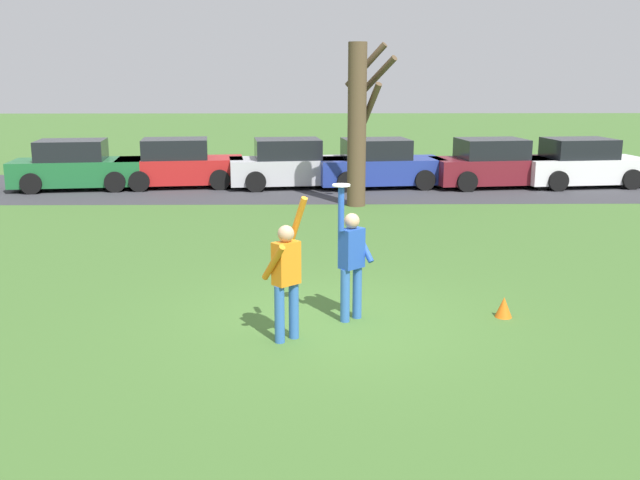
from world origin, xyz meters
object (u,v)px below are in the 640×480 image
object	(u,v)px
parked_car_green	(76,167)
parked_car_red	(179,165)
parked_car_maroon	(494,165)
parked_car_blue	(379,165)
frisbee_disc	(341,185)
field_cone_orange	(504,307)
parked_car_white	(581,164)
parked_car_silver	(291,165)
person_defender	(286,273)
person_catcher	(352,257)
bare_tree_tall	(359,121)

from	to	relation	value
parked_car_green	parked_car_red	size ratio (longest dim) A/B	1.00
parked_car_maroon	parked_car_blue	bearing A→B (deg)	172.53
frisbee_disc	field_cone_orange	distance (m)	3.19
field_cone_orange	parked_car_white	bearing A→B (deg)	65.45
field_cone_orange	parked_car_green	bearing A→B (deg)	129.29
field_cone_orange	parked_car_blue	bearing A→B (deg)	93.01
parked_car_silver	parked_car_red	bearing A→B (deg)	170.76
parked_car_red	person_defender	bearing A→B (deg)	-81.85
parked_car_blue	parked_car_maroon	xyz separation A→B (m)	(3.82, 0.00, 0.00)
parked_car_green	parked_car_red	distance (m)	3.29
person_catcher	field_cone_orange	xyz separation A→B (m)	(2.36, 0.08, -0.82)
person_defender	parked_car_maroon	xyz separation A→B (m)	(6.43, 14.12, -0.25)
parked_car_white	parked_car_red	bearing A→B (deg)	172.11
parked_car_red	parked_car_white	distance (m)	13.37
person_catcher	person_defender	bearing A→B (deg)	0.00
person_defender	bare_tree_tall	bearing A→B (deg)	39.03
frisbee_disc	parked_car_maroon	xyz separation A→B (m)	(5.65, 13.42, -1.37)
parked_car_white	frisbee_disc	bearing A→B (deg)	-129.95
parked_car_red	bare_tree_tall	bearing A→B (deg)	-39.85
person_catcher	bare_tree_tall	xyz separation A→B (m)	(0.74, 9.83, 1.41)
parked_car_green	field_cone_orange	size ratio (longest dim) A/B	13.44
frisbee_disc	parked_car_silver	size ratio (longest dim) A/B	0.06
person_defender	parked_car_white	world-z (taller)	person_defender
parked_car_green	parked_car_white	world-z (taller)	same
parked_car_maroon	field_cone_orange	size ratio (longest dim) A/B	13.44
person_defender	parked_car_maroon	world-z (taller)	person_defender
parked_car_blue	field_cone_orange	world-z (taller)	parked_car_blue
parked_car_green	parked_car_maroon	distance (m)	13.70
person_catcher	bare_tree_tall	bearing A→B (deg)	-136.30
parked_car_red	parked_car_maroon	distance (m)	10.43
parked_car_red	parked_car_blue	size ratio (longest dim) A/B	1.00
person_defender	parked_car_red	distance (m)	14.85
parked_car_maroon	frisbee_disc	bearing A→B (deg)	-120.33
bare_tree_tall	field_cone_orange	size ratio (longest dim) A/B	14.14
parked_car_silver	parked_car_white	xyz separation A→B (m)	(9.66, 0.02, 0.00)
parked_car_silver	person_defender	bearing A→B (deg)	-96.32
person_catcher	person_defender	world-z (taller)	person_catcher
bare_tree_tall	parked_car_green	bearing A→B (deg)	160.49
parked_car_green	field_cone_orange	bearing A→B (deg)	-58.21
person_catcher	parked_car_blue	xyz separation A→B (m)	(1.66, 13.26, -0.25)
parked_car_green	parked_car_white	xyz separation A→B (m)	(16.63, 0.34, 0.00)
person_catcher	frisbee_disc	world-z (taller)	frisbee_disc
parked_car_blue	parked_car_white	bearing A→B (deg)	-6.78
parked_car_green	parked_car_white	distance (m)	16.64
person_catcher	parked_car_red	size ratio (longest dim) A/B	0.48
parked_car_blue	person_defender	bearing A→B (deg)	-107.99
parked_car_silver	parked_car_white	world-z (taller)	same
parked_car_white	person_catcher	bearing A→B (deg)	-129.73
person_defender	parked_car_silver	size ratio (longest dim) A/B	0.48
parked_car_maroon	bare_tree_tall	world-z (taller)	bare_tree_tall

